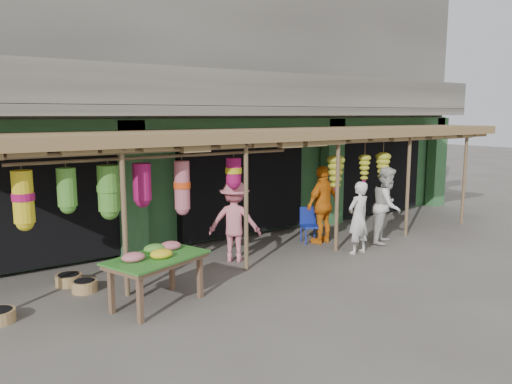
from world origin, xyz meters
TOP-DOWN VIEW (x-y plane):
  - ground at (0.00, 0.00)m, footprint 80.00×80.00m
  - building at (-0.00, 4.87)m, footprint 16.40×6.80m
  - awning at (-0.19, 0.80)m, footprint 14.00×2.70m
  - flower_table at (-3.74, -0.88)m, footprint 1.83×1.42m
  - blue_chair at (1.03, 0.77)m, footprint 0.54×0.54m
  - basket_left at (-4.68, 0.95)m, footprint 0.62×0.62m
  - basket_right at (-4.55, 0.42)m, footprint 0.52×0.52m
  - person_front at (1.25, -0.63)m, footprint 0.62×0.42m
  - person_right at (2.51, -0.38)m, footprint 1.14×1.05m
  - person_vendor at (1.24, 0.52)m, footprint 1.17×0.63m
  - person_shopper at (-1.34, 0.48)m, footprint 1.27×1.23m

SIDE VIEW (x-z plane):
  - ground at x=0.00m, z-range 0.00..0.00m
  - basket_left at x=-4.68m, z-range 0.00..0.20m
  - basket_right at x=-4.55m, z-range 0.00..0.20m
  - blue_chair at x=1.03m, z-range 0.05..0.91m
  - flower_table at x=-3.74m, z-range 0.30..1.26m
  - person_front at x=1.25m, z-range 0.00..1.64m
  - person_shopper at x=-1.34m, z-range 0.00..1.74m
  - person_right at x=2.51m, z-range 0.00..1.87m
  - person_vendor at x=1.24m, z-range 0.00..1.90m
  - awning at x=-0.19m, z-range 1.18..3.97m
  - building at x=0.00m, z-range -0.13..6.87m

